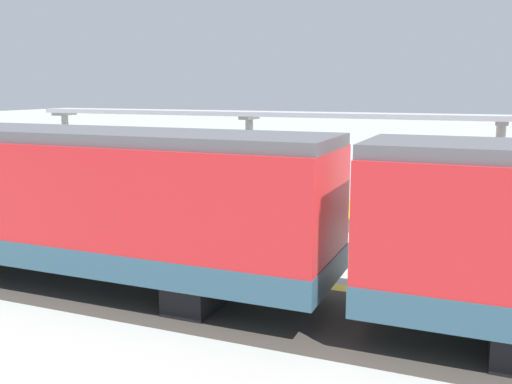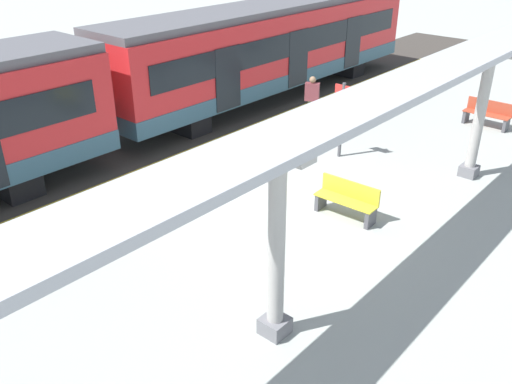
{
  "view_description": "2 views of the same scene",
  "coord_description": "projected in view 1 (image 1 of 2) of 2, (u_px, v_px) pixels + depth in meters",
  "views": [
    {
      "loc": [
        -15.29,
        -3.55,
        4.33
      ],
      "look_at": [
        0.15,
        2.79,
        1.29
      ],
      "focal_mm": 39.61,
      "sensor_mm": 36.0,
      "label": 1
    },
    {
      "loc": [
        7.78,
        -9.47,
        6.35
      ],
      "look_at": [
        0.97,
        -1.71,
        1.04
      ],
      "focal_mm": 38.02,
      "sensor_mm": 36.0,
      "label": 2
    }
  ],
  "objects": [
    {
      "name": "ground_plane",
      "position": [
        345.0,
        244.0,
        16.02
      ],
      "size": [
        176.0,
        176.0,
        0.0
      ],
      "primitive_type": "plane",
      "color": "#99A099"
    },
    {
      "name": "tactile_edge_strip",
      "position": [
        307.0,
        283.0,
        12.78
      ],
      "size": [
        0.42,
        31.9,
        0.01
      ],
      "primitive_type": "cube",
      "color": "gold",
      "rests_on": "ground"
    },
    {
      "name": "trackbed",
      "position": [
        280.0,
        312.0,
        11.13
      ],
      "size": [
        3.2,
        43.9,
        0.01
      ],
      "primitive_type": "cube",
      "color": "#38332D",
      "rests_on": "ground"
    },
    {
      "name": "train_far_carriage",
      "position": [
        26.0,
        198.0,
        13.17
      ],
      "size": [
        2.65,
        14.72,
        3.48
      ],
      "color": "red",
      "rests_on": "ground"
    },
    {
      "name": "canopy_pillar_second",
      "position": [
        498.0,
        176.0,
        17.27
      ],
      "size": [
        1.1,
        0.44,
        3.4
      ],
      "color": "slate",
      "rests_on": "ground"
    },
    {
      "name": "canopy_pillar_third",
      "position": [
        249.0,
        162.0,
        20.36
      ],
      "size": [
        1.1,
        0.44,
        3.4
      ],
      "color": "slate",
      "rests_on": "ground"
    },
    {
      "name": "canopy_pillar_fourth",
      "position": [
        67.0,
        153.0,
        23.45
      ],
      "size": [
        1.1,
        0.44,
        3.4
      ],
      "color": "slate",
      "rests_on": "ground"
    },
    {
      "name": "canopy_beam",
      "position": [
        371.0,
        116.0,
        18.43
      ],
      "size": [
        1.2,
        25.97,
        0.16
      ],
      "primitive_type": "cube",
      "color": "#A8AAB2",
      "rests_on": "canopy_pillar_nearest"
    },
    {
      "name": "bench_near_end",
      "position": [
        351.0,
        214.0,
        17.9
      ],
      "size": [
        1.52,
        0.5,
        0.86
      ],
      "color": "gold",
      "rests_on": "ground"
    },
    {
      "name": "bench_far_end",
      "position": [
        135.0,
        194.0,
        21.15
      ],
      "size": [
        1.5,
        0.45,
        0.86
      ],
      "color": "#A13D27",
      "rests_on": "ground"
    },
    {
      "name": "trash_bin",
      "position": [
        82.0,
        187.0,
        22.51
      ],
      "size": [
        0.48,
        0.48,
        0.94
      ],
      "primitive_type": "cylinder",
      "color": "slate",
      "rests_on": "ground"
    },
    {
      "name": "platform_info_sign",
      "position": [
        242.0,
        191.0,
        16.9
      ],
      "size": [
        0.56,
        0.1,
        2.2
      ],
      "color": "#4C4C51",
      "rests_on": "ground"
    },
    {
      "name": "passenger_waiting_near_edge",
      "position": [
        151.0,
        212.0,
        15.52
      ],
      "size": [
        0.51,
        0.4,
        1.62
      ],
      "color": "#516740",
      "rests_on": "ground"
    }
  ]
}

